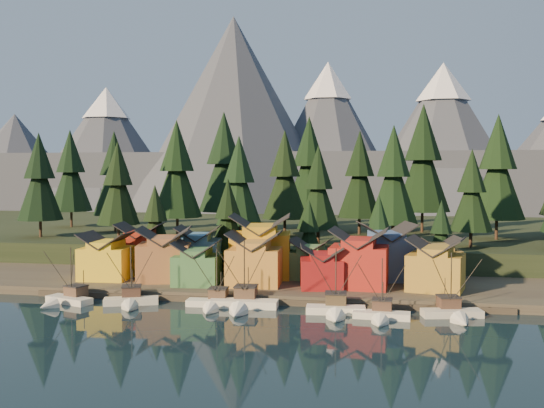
% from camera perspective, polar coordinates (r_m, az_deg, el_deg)
% --- Properties ---
extents(ground, '(500.00, 500.00, 0.00)m').
position_cam_1_polar(ground, '(87.12, -2.96, -11.52)').
color(ground, black).
rests_on(ground, ground).
extents(shore_strip, '(400.00, 50.00, 1.50)m').
position_cam_1_polar(shore_strip, '(125.39, 1.23, -6.65)').
color(shore_strip, '#3A332A').
rests_on(shore_strip, ground).
extents(hillside, '(420.00, 100.00, 6.00)m').
position_cam_1_polar(hillside, '(174.18, 3.79, -3.16)').
color(hillside, black).
rests_on(hillside, ground).
extents(dock, '(80.00, 4.00, 1.00)m').
position_cam_1_polar(dock, '(102.70, -0.84, -8.97)').
color(dock, '#473F33').
rests_on(dock, ground).
extents(mountain_ridge, '(560.00, 190.00, 90.00)m').
position_cam_1_polar(mountain_ridge, '(296.61, 5.67, 3.88)').
color(mountain_ridge, '#49505E').
rests_on(mountain_ridge, ground).
extents(boat_0, '(8.96, 9.44, 10.38)m').
position_cam_1_polar(boat_0, '(106.77, -18.95, -7.85)').
color(boat_0, beige).
rests_on(boat_0, ground).
extents(boat_1, '(9.48, 9.94, 10.62)m').
position_cam_1_polar(boat_1, '(102.75, -13.16, -8.18)').
color(boat_1, beige).
rests_on(boat_1, ground).
extents(boat_2, '(9.91, 10.73, 10.21)m').
position_cam_1_polar(boat_2, '(99.05, -5.44, -8.65)').
color(boat_2, white).
rests_on(boat_2, ground).
extents(boat_3, '(11.40, 12.35, 12.00)m').
position_cam_1_polar(boat_3, '(97.64, -2.82, -8.61)').
color(boat_3, white).
rests_on(boat_3, ground).
extents(boat_4, '(9.48, 10.23, 11.20)m').
position_cam_1_polar(boat_4, '(94.11, 6.02, -9.08)').
color(boat_4, white).
rests_on(boat_4, ground).
extents(boat_5, '(8.76, 9.46, 10.04)m').
position_cam_1_polar(boat_5, '(92.11, 10.24, -9.54)').
color(boat_5, silver).
rests_on(boat_5, ground).
extents(boat_6, '(9.59, 10.11, 10.79)m').
position_cam_1_polar(boat_6, '(95.52, 16.77, -9.07)').
color(boat_6, beige).
rests_on(boat_6, ground).
extents(house_front_0, '(9.27, 8.81, 8.84)m').
position_cam_1_polar(house_front_0, '(119.48, -15.32, -4.63)').
color(house_front_0, yellow).
rests_on(house_front_0, shore_strip).
extents(house_front_1, '(11.42, 11.14, 9.89)m').
position_cam_1_polar(house_front_1, '(115.59, -10.10, -4.55)').
color(house_front_1, '#945D34').
rests_on(house_front_1, shore_strip).
extents(house_front_2, '(8.70, 8.75, 7.84)m').
position_cam_1_polar(house_front_2, '(110.71, -7.09, -5.42)').
color(house_front_2, '#3D713E').
rests_on(house_front_2, shore_strip).
extents(house_front_3, '(9.87, 9.45, 9.56)m').
position_cam_1_polar(house_front_3, '(109.38, -1.68, -5.03)').
color(house_front_3, '#BF8431').
rests_on(house_front_3, shore_strip).
extents(house_front_4, '(8.36, 8.84, 7.41)m').
position_cam_1_polar(house_front_4, '(107.10, 4.67, -5.82)').
color(house_front_4, maroon).
rests_on(house_front_4, shore_strip).
extents(house_front_5, '(10.43, 9.59, 10.37)m').
position_cam_1_polar(house_front_5, '(108.23, 8.19, -4.92)').
color(house_front_5, maroon).
rests_on(house_front_5, shore_strip).
extents(house_front_6, '(10.86, 10.49, 9.09)m').
position_cam_1_polar(house_front_6, '(108.12, 15.15, -5.36)').
color(house_front_6, olive).
rests_on(house_front_6, shore_strip).
extents(house_back_0, '(10.31, 10.01, 9.89)m').
position_cam_1_polar(house_back_0, '(127.03, -12.26, -3.88)').
color(house_back_0, maroon).
rests_on(house_back_0, shore_strip).
extents(house_back_1, '(9.61, 9.70, 9.53)m').
position_cam_1_polar(house_back_1, '(121.57, -6.94, -4.24)').
color(house_back_1, teal).
rests_on(house_back_1, shore_strip).
extents(house_back_2, '(12.61, 11.81, 12.06)m').
position_cam_1_polar(house_back_2, '(117.57, -1.09, -3.81)').
color(house_back_2, gold).
rests_on(house_back_2, shore_strip).
extents(house_back_3, '(8.32, 7.59, 7.68)m').
position_cam_1_polar(house_back_3, '(115.52, 3.69, -5.09)').
color(house_back_3, '#4F7941').
rests_on(house_back_3, shore_strip).
extents(house_back_4, '(11.72, 11.43, 10.71)m').
position_cam_1_polar(house_back_4, '(116.74, 10.68, -4.26)').
color(house_back_4, '#3B578C').
rests_on(house_back_4, shore_strip).
extents(house_back_5, '(8.30, 8.38, 8.26)m').
position_cam_1_polar(house_back_5, '(117.47, 15.43, -4.91)').
color(house_back_5, olive).
rests_on(house_back_5, shore_strip).
extents(tree_hill_0, '(10.89, 10.89, 25.37)m').
position_cam_1_polar(tree_hill_0, '(156.77, -21.04, 2.13)').
color(tree_hill_0, '#332319').
rests_on(tree_hill_0, hillside).
extents(tree_hill_1, '(11.44, 11.44, 26.64)m').
position_cam_1_polar(tree_hill_1, '(165.27, -14.59, 2.51)').
color(tree_hill_1, '#332319').
rests_on(tree_hill_1, hillside).
extents(tree_hill_2, '(9.80, 9.80, 22.84)m').
position_cam_1_polar(tree_hill_2, '(142.96, -14.30, 1.61)').
color(tree_hill_2, '#332319').
rests_on(tree_hill_2, hillside).
extents(tree_hill_3, '(12.26, 12.26, 28.56)m').
position_cam_1_polar(tree_hill_3, '(150.36, -8.94, 2.93)').
color(tree_hill_3, '#332319').
rests_on(tree_hill_3, hillside).
extents(tree_hill_4, '(13.69, 13.69, 31.89)m').
position_cam_1_polar(tree_hill_4, '(162.40, -4.53, 3.61)').
color(tree_hill_4, '#332319').
rests_on(tree_hill_4, hillside).
extents(tree_hill_5, '(10.30, 10.30, 24.00)m').
position_cam_1_polar(tree_hill_5, '(135.74, -3.12, 1.89)').
color(tree_hill_5, '#332319').
rests_on(tree_hill_5, hillside).
extents(tree_hill_6, '(11.23, 11.23, 26.15)m').
position_cam_1_polar(tree_hill_6, '(148.90, 1.21, 2.46)').
color(tree_hill_6, '#332319').
rests_on(tree_hill_6, hillside).
extents(tree_hill_7, '(9.31, 9.31, 21.69)m').
position_cam_1_polar(tree_hill_7, '(130.81, 4.38, 1.29)').
color(tree_hill_7, '#332319').
rests_on(tree_hill_7, hillside).
extents(tree_hill_8, '(11.27, 11.27, 26.25)m').
position_cam_1_polar(tree_hill_8, '(154.17, 8.25, 2.47)').
color(tree_hill_8, '#332319').
rests_on(tree_hill_8, hillside).
extents(tree_hill_9, '(11.30, 11.30, 26.33)m').
position_cam_1_polar(tree_hill_9, '(137.11, 11.35, 2.38)').
color(tree_hill_9, '#332319').
rests_on(tree_hill_9, hillside).
extents(tree_hill_10, '(14.38, 14.38, 33.50)m').
position_cam_1_polar(tree_hill_10, '(162.44, 14.02, 3.84)').
color(tree_hill_10, '#332319').
rests_on(tree_hill_10, hillside).
extents(tree_hill_11, '(8.89, 8.89, 20.71)m').
position_cam_1_polar(tree_hill_11, '(133.48, 18.27, 0.94)').
color(tree_hill_11, '#332319').
rests_on(tree_hill_11, hillside).
extents(tree_hill_12, '(12.60, 12.60, 29.35)m').
position_cam_1_polar(tree_hill_12, '(150.47, 20.46, 2.93)').
color(tree_hill_12, '#332319').
rests_on(tree_hill_12, hillside).
extents(tree_hill_15, '(13.27, 13.27, 30.92)m').
position_cam_1_polar(tree_hill_15, '(165.19, 3.51, 3.42)').
color(tree_hill_15, '#332319').
rests_on(tree_hill_15, hillside).
extents(tree_hill_16, '(11.97, 11.97, 27.89)m').
position_cam_1_polar(tree_hill_16, '(182.29, -18.42, 2.72)').
color(tree_hill_16, '#332319').
rests_on(tree_hill_16, hillside).
extents(tree_shore_0, '(7.58, 7.58, 17.65)m').
position_cam_1_polar(tree_shore_0, '(131.34, -10.93, -1.69)').
color(tree_shore_0, '#332319').
rests_on(tree_shore_0, shore_strip).
extents(tree_shore_1, '(8.19, 8.19, 19.07)m').
position_cam_1_polar(tree_shore_1, '(126.40, -4.15, -1.47)').
color(tree_shore_1, '#332319').
rests_on(tree_shore_1, shore_strip).
extents(tree_shore_2, '(6.29, 6.29, 14.66)m').
position_cam_1_polar(tree_shore_2, '(123.53, 3.52, -2.70)').
color(tree_shore_2, '#332319').
rests_on(tree_shore_2, shore_strip).
extents(tree_shore_3, '(6.77, 6.77, 15.76)m').
position_cam_1_polar(tree_shore_3, '(122.65, 10.04, -2.50)').
color(tree_shore_3, '#332319').
rests_on(tree_shore_3, shore_strip).
extents(tree_shore_4, '(6.40, 6.40, 14.90)m').
position_cam_1_polar(tree_shore_4, '(123.26, 15.63, -2.76)').
color(tree_shore_4, '#332319').
rests_on(tree_shore_4, shore_strip).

